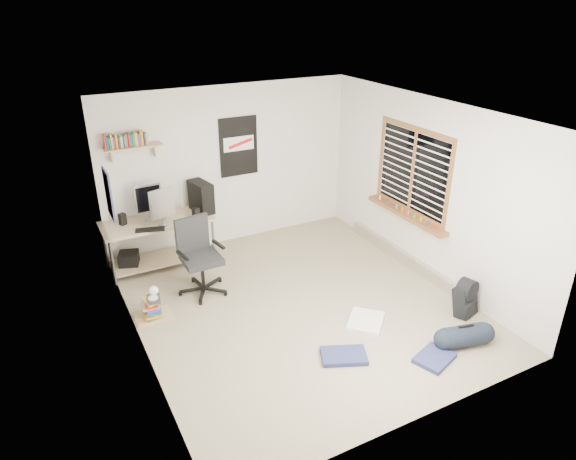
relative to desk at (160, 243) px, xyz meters
name	(u,v)px	position (x,y,z in m)	size (l,w,h in m)	color
floor	(299,306)	(1.29, -1.92, -0.37)	(4.00, 4.50, 0.01)	gray
ceiling	(301,113)	(1.29, -1.92, 2.14)	(4.00, 4.50, 0.01)	white
back_wall	(230,166)	(1.29, 0.33, 0.89)	(4.00, 0.01, 2.50)	silver
left_wall	(131,254)	(-0.72, -1.92, 0.89)	(0.01, 4.50, 2.50)	silver
right_wall	(428,190)	(3.29, -1.92, 0.89)	(0.01, 4.50, 2.50)	silver
desk	(160,243)	(0.00, 0.00, 0.00)	(1.58, 0.69, 0.72)	#C6B289
monitor_left	(149,206)	(-0.07, 0.08, 0.57)	(0.38, 0.10, 0.42)	#B9B8BE
monitor_right	(163,211)	(0.05, -0.20, 0.56)	(0.38, 0.09, 0.41)	#A6A7AC
pc_tower	(201,197)	(0.69, 0.03, 0.59)	(0.21, 0.44, 0.46)	black
keyboard	(150,230)	(-0.17, -0.29, 0.37)	(0.40, 0.14, 0.02)	black
speaker_left	(123,219)	(-0.46, 0.08, 0.44)	(0.09, 0.09, 0.17)	black
speaker_right	(196,213)	(0.52, -0.19, 0.44)	(0.08, 0.08, 0.16)	black
office_chair	(202,260)	(0.30, -1.02, 0.12)	(0.68, 0.68, 1.05)	black
wall_shelf	(133,147)	(-0.16, 0.22, 1.42)	(0.80, 0.22, 0.24)	tan
poster_back_wall	(239,147)	(1.44, 0.31, 1.19)	(0.62, 0.03, 0.92)	black
poster_left_wall	(108,194)	(-0.70, -0.72, 1.14)	(0.02, 0.42, 0.60)	navy
window	(412,171)	(3.24, -1.62, 1.08)	(0.10, 1.50, 1.26)	brown
baseboard_heater	(403,257)	(3.24, -1.62, -0.28)	(0.08, 2.50, 0.18)	#B7B2A8
backpack	(465,301)	(3.04, -3.07, -0.16)	(0.29, 0.24, 0.39)	black
duffel_bag	(464,335)	(2.57, -3.54, -0.22)	(0.26, 0.26, 0.51)	black
tshirt	(366,321)	(1.84, -2.64, -0.34)	(0.48, 0.40, 0.04)	silver
jeans_a	(344,356)	(1.22, -3.09, -0.33)	(0.50, 0.32, 0.05)	navy
jeans_b	(434,358)	(2.10, -3.58, -0.34)	(0.44, 0.33, 0.05)	navy
book_stack	(152,306)	(-0.46, -1.30, -0.21)	(0.45, 0.37, 0.31)	brown
desk_lamp	(152,291)	(-0.44, -1.32, 0.02)	(0.12, 0.21, 0.21)	white
subwoofer	(129,262)	(-0.46, 0.03, -0.22)	(0.27, 0.27, 0.30)	black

